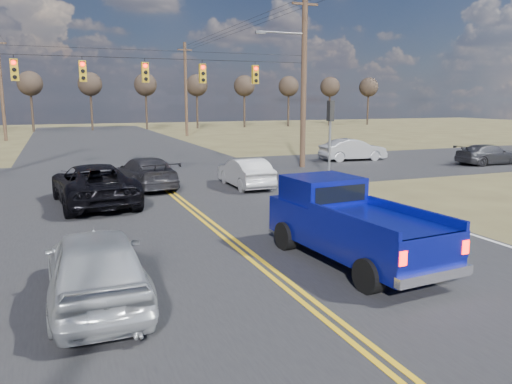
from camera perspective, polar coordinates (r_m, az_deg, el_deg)
name	(u,v)px	position (r m, az deg, el deg)	size (l,w,h in m)	color
ground	(309,304)	(10.07, 6.12, -12.59)	(160.00, 160.00, 0.00)	brown
road_main	(186,205)	(19.10, -8.00, -1.51)	(14.00, 120.00, 0.02)	#28282B
road_cross	(149,176)	(26.82, -12.10, 1.82)	(120.00, 12.00, 0.02)	#28282B
signal_gantry	(156,77)	(26.43, -11.36, 12.74)	(19.60, 4.83, 10.00)	#473323
utility_poles	(149,73)	(25.58, -12.17, 13.16)	(19.60, 58.32, 10.00)	#473323
treeline	(123,73)	(35.44, -15.00, 13.01)	(87.00, 117.80, 7.40)	#33261C
pickup_truck	(349,224)	(12.42, 10.61, -3.60)	(2.44, 5.38, 1.96)	black
silver_suv	(96,266)	(10.25, -17.79, -8.02)	(1.82, 4.53, 1.54)	#B3B7BB
black_suv	(94,184)	(19.83, -18.06, 0.84)	(2.62, 5.68, 1.58)	black
white_car_queue	(245,173)	(22.73, -1.22, 2.23)	(1.42, 4.06, 1.34)	beige
dgrey_car_queue	(145,173)	(22.99, -12.56, 2.16)	(1.97, 4.85, 1.41)	#2C2B30
cross_car_east_near	(353,150)	(33.36, 11.02, 4.76)	(4.32, 1.51, 1.42)	#9D9FA4
cross_car_east_far	(488,155)	(33.89, 24.99, 3.90)	(4.29, 1.74, 1.24)	#313236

